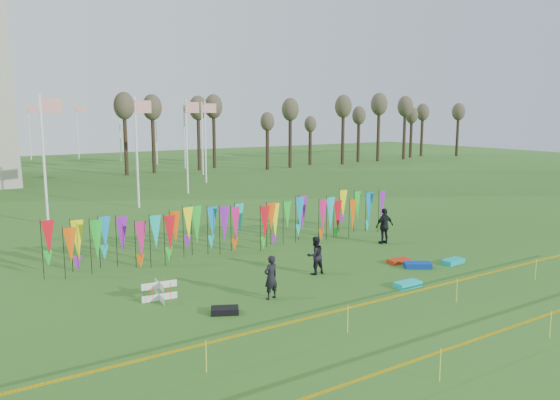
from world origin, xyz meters
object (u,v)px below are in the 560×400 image
kite_bag_turquoise (408,284)px  kite_bag_red (399,261)px  person_mid (315,255)px  person_right (384,226)px  person_left (271,277)px  kite_bag_teal (453,261)px  box_kite (160,291)px  kite_bag_blue (418,265)px  kite_bag_black (225,310)px

kite_bag_turquoise → kite_bag_red: bearing=50.9°
person_mid → person_right: (6.38, 2.46, 0.13)m
person_left → kite_bag_teal: (9.60, -0.50, -0.73)m
box_kite → kite_bag_blue: box_kite is taller
kite_bag_red → kite_bag_teal: (2.02, -1.46, 0.01)m
kite_bag_red → kite_bag_turquoise: bearing=-129.1°
person_mid → kite_bag_blue: bearing=160.0°
person_left → kite_bag_teal: size_ratio=1.48×
person_right → kite_bag_black: size_ratio=2.00×
kite_bag_black → kite_bag_turquoise: bearing=-10.3°
person_mid → person_left: bearing=28.2°
person_right → kite_bag_teal: 4.70m
box_kite → person_mid: person_mid is taller
box_kite → kite_bag_turquoise: size_ratio=0.69×
kite_bag_blue → kite_bag_red: bearing=97.9°
kite_bag_turquoise → kite_bag_blue: kite_bag_blue is taller
person_left → kite_bag_teal: bearing=167.7°
box_kite → kite_bag_turquoise: (8.93, -3.82, -0.26)m
person_left → kite_bag_blue: bearing=170.1°
person_right → kite_bag_red: (-2.09, -3.16, -0.86)m
box_kite → person_right: (13.25, 2.09, 0.58)m
kite_bag_teal → kite_bag_black: bearing=179.6°
kite_bag_turquoise → kite_bag_black: kite_bag_black is taller
person_mid → kite_bag_teal: (6.32, -2.16, -0.72)m
person_left → person_mid: person_left is taller
kite_bag_blue → kite_bag_turquoise: bearing=-144.4°
kite_bag_black → kite_bag_red: bearing=8.1°
person_mid → kite_bag_teal: 6.72m
kite_bag_teal → box_kite: bearing=169.1°
person_mid → person_right: person_right is taller
person_mid → kite_bag_turquoise: bearing=122.4°
kite_bag_blue → kite_bag_teal: 1.92m
kite_bag_red → kite_bag_black: 9.82m
person_left → kite_bag_turquoise: size_ratio=1.54×
person_mid → kite_bag_black: (-5.43, -2.08, -0.72)m
box_kite → kite_bag_teal: (13.19, -2.53, -0.27)m
kite_bag_turquoise → kite_bag_teal: size_ratio=0.96×
person_left → kite_bag_blue: (7.72, -0.08, -0.71)m
box_kite → person_left: size_ratio=0.45×
box_kite → person_left: person_left is taller
person_right → kite_bag_black: person_right is taller
kite_bag_turquoise → kite_bag_blue: bearing=35.6°
person_right → kite_bag_black: bearing=24.6°
kite_bag_black → kite_bag_teal: kite_bag_black is taller
person_left → kite_bag_red: size_ratio=1.58×
kite_bag_turquoise → kite_bag_black: (-7.50, 1.36, 0.00)m
person_mid → kite_bag_turquoise: size_ratio=1.53×
kite_bag_teal → kite_bag_blue: bearing=167.5°
box_kite → kite_bag_red: bearing=-5.5°
person_left → kite_bag_turquoise: 5.68m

